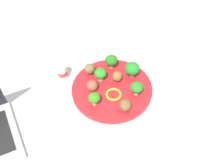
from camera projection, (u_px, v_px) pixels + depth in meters
ground_plane at (112, 91)px, 1.04m from camera, size 4.00×4.00×0.00m
plate at (112, 89)px, 1.04m from camera, size 0.28×0.28×0.02m
broccoli_floret_mid_left at (100, 74)px, 1.03m from camera, size 0.04×0.04×0.05m
broccoli_floret_back_right at (132, 69)px, 1.04m from camera, size 0.05×0.05×0.06m
broccoli_floret_front_left at (94, 98)px, 0.96m from camera, size 0.04×0.04×0.05m
broccoli_floret_center at (111, 61)px, 1.07m from camera, size 0.05×0.05×0.05m
broccoli_floret_mid_right at (137, 87)px, 0.99m from camera, size 0.04×0.04×0.05m
meatball_center at (92, 86)px, 1.01m from camera, size 0.04×0.04×0.04m
meatball_near_rim at (125, 105)px, 0.96m from camera, size 0.04×0.04×0.04m
meatball_front_left at (90, 69)px, 1.06m from camera, size 0.04×0.04×0.04m
meatball_front_right at (117, 76)px, 1.04m from camera, size 0.04×0.04×0.04m
pepper_ring_center at (114, 94)px, 1.01m from camera, size 0.06×0.06×0.01m
napkin at (189, 113)px, 0.98m from camera, size 0.18×0.13×0.01m
fork at (192, 108)px, 0.98m from camera, size 0.12×0.02×0.01m
knife at (191, 117)px, 0.96m from camera, size 0.15×0.02×0.01m
yogurt_bottle at (62, 72)px, 1.06m from camera, size 0.03×0.03×0.07m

